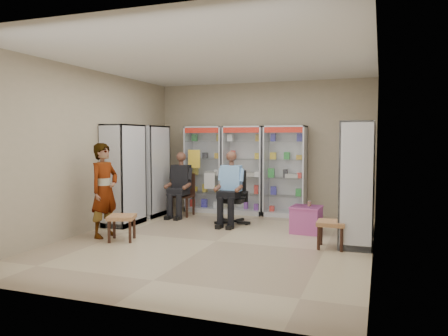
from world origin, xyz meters
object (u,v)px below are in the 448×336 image
(cabinet_back_left, at_px, (205,169))
(cabinet_left_far, at_px, (151,171))
(wooden_chair, at_px, (183,195))
(cabinet_right_near, at_px, (357,184))
(cabinet_left_near, at_px, (124,175))
(pink_trunk, at_px, (306,220))
(woven_stool_a, at_px, (331,235))
(cabinet_back_mid, at_px, (244,170))
(cabinet_back_right, at_px, (285,171))
(woven_stool_b, at_px, (122,228))
(seated_shopkeeper, at_px, (232,190))
(cabinet_right_far, at_px, (360,178))
(standing_man, at_px, (104,190))
(office_chair, at_px, (232,197))

(cabinet_back_left, bearing_deg, cabinet_left_far, -135.00)
(wooden_chair, bearing_deg, cabinet_right_near, -21.64)
(cabinet_right_near, bearing_deg, cabinet_left_near, 87.43)
(pink_trunk, height_order, woven_stool_a, pink_trunk)
(cabinet_back_mid, bearing_deg, cabinet_left_near, -132.80)
(cabinet_left_far, bearing_deg, cabinet_right_near, 73.75)
(wooden_chair, xyz_separation_m, woven_stool_a, (3.42, -1.82, -0.25))
(cabinet_back_right, distance_m, woven_stool_b, 3.94)
(cabinet_right_near, xyz_separation_m, seated_shopkeeper, (-2.44, 0.93, -0.31))
(pink_trunk, bearing_deg, cabinet_back_mid, 137.00)
(woven_stool_a, bearing_deg, woven_stool_b, -168.66)
(cabinet_back_left, height_order, woven_stool_b, cabinet_back_left)
(cabinet_right_near, height_order, woven_stool_a, cabinet_right_near)
(cabinet_right_far, xyz_separation_m, standing_man, (-4.18, -1.95, -0.18))
(seated_shopkeeper, bearing_deg, woven_stool_a, -31.31)
(cabinet_back_mid, height_order, woven_stool_a, cabinet_back_mid)
(woven_stool_b, height_order, standing_man, standing_man)
(woven_stool_a, height_order, woven_stool_b, woven_stool_b)
(cabinet_back_right, relative_size, cabinet_right_far, 1.00)
(cabinet_back_mid, height_order, wooden_chair, cabinet_back_mid)
(office_chair, relative_size, standing_man, 0.66)
(cabinet_back_right, relative_size, seated_shopkeeper, 1.45)
(cabinet_right_near, bearing_deg, standing_man, 101.50)
(cabinet_back_mid, bearing_deg, cabinet_right_near, -40.84)
(wooden_chair, bearing_deg, woven_stool_a, -27.99)
(cabinet_back_left, distance_m, cabinet_left_far, 1.32)
(wooden_chair, xyz_separation_m, seated_shopkeeper, (1.34, -0.57, 0.22))
(cabinet_left_far, bearing_deg, cabinet_right_far, 87.43)
(cabinet_left_near, relative_size, office_chair, 1.85)
(pink_trunk, bearing_deg, woven_stool_a, -61.01)
(cabinet_back_left, height_order, woven_stool_a, cabinet_back_left)
(cabinet_back_right, distance_m, wooden_chair, 2.33)
(seated_shopkeeper, bearing_deg, cabinet_left_far, 169.33)
(cabinet_left_near, height_order, standing_man, cabinet_left_near)
(cabinet_back_left, relative_size, office_chair, 1.85)
(cabinet_right_near, xyz_separation_m, pink_trunk, (-0.90, 0.67, -0.75))
(cabinet_back_right, bearing_deg, cabinet_right_far, -34.73)
(cabinet_back_right, distance_m, seated_shopkeeper, 1.56)
(office_chair, bearing_deg, cabinet_right_near, -22.23)
(cabinet_right_far, height_order, cabinet_left_near, same)
(cabinet_back_right, bearing_deg, cabinet_left_far, -161.81)
(wooden_chair, relative_size, woven_stool_a, 2.18)
(standing_man, bearing_deg, office_chair, -35.00)
(cabinet_back_right, relative_size, pink_trunk, 3.93)
(cabinet_right_far, bearing_deg, woven_stool_a, 165.84)
(cabinet_back_left, bearing_deg, office_chair, -48.81)
(cabinet_back_right, distance_m, pink_trunk, 1.88)
(cabinet_back_mid, bearing_deg, cabinet_back_right, 0.00)
(office_chair, xyz_separation_m, seated_shopkeeper, (0.00, -0.05, 0.15))
(wooden_chair, relative_size, woven_stool_b, 2.17)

